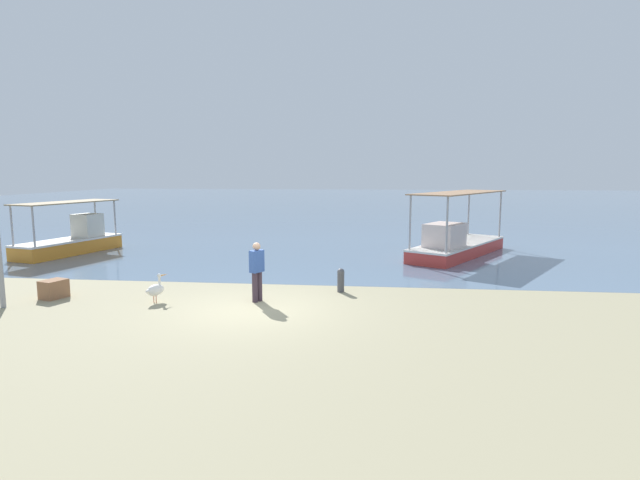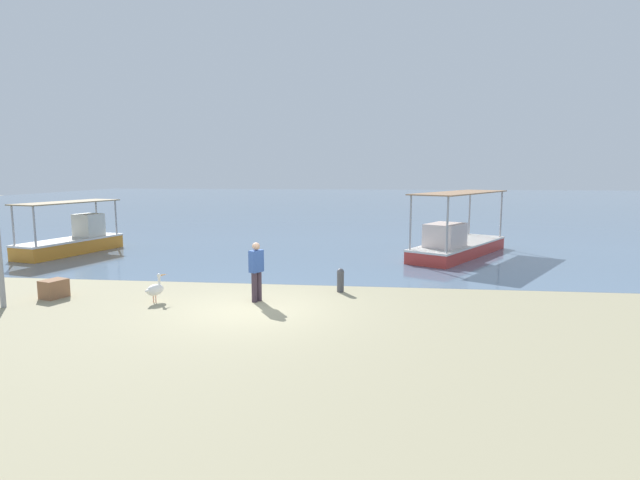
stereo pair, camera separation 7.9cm
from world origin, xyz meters
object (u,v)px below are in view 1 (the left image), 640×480
Objects in this scene: fisherman_standing at (257,270)px; cargo_crate at (54,289)px; pelican at (155,289)px; mooring_bollard at (341,279)px; fishing_boat_near_left at (456,242)px; fishing_boat_near_right at (72,240)px.

fisherman_standing reaches higher than cargo_crate.
pelican is 1.09× the size of mooring_bollard.
fisherman_standing is 6.02m from cargo_crate.
fishing_boat_near_left is 10.85m from fisherman_standing.
fishing_boat_near_left is at bearing 34.23° from cargo_crate.
fishing_boat_near_left is at bearing 51.12° from fisherman_standing.
fisherman_standing reaches higher than mooring_bollard.
fishing_boat_near_right is 7.75× the size of cargo_crate.
cargo_crate is (4.30, -7.70, -0.34)m from fishing_boat_near_right.
mooring_bollard is (5.09, 1.81, 0.02)m from pelican.
pelican is at bearing -46.46° from fishing_boat_near_right.
pelican is 0.47× the size of fisherman_standing.
fishing_boat_near_left reaches higher than fisherman_standing.
mooring_bollard is at bearing 11.34° from cargo_crate.
fisherman_standing is 2.52× the size of cargo_crate.
mooring_bollard is at bearing 19.61° from pelican.
fisherman_standing is (2.82, 0.41, 0.53)m from pelican.
fisherman_standing is at bearing -148.41° from mooring_bollard.
cargo_crate is (-5.98, -0.26, -0.64)m from fisherman_standing.
fishing_boat_near_right is 12.69m from fisherman_standing.
fishing_boat_near_right is at bearing 133.54° from pelican.
fishing_boat_near_right is 10.84m from pelican.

